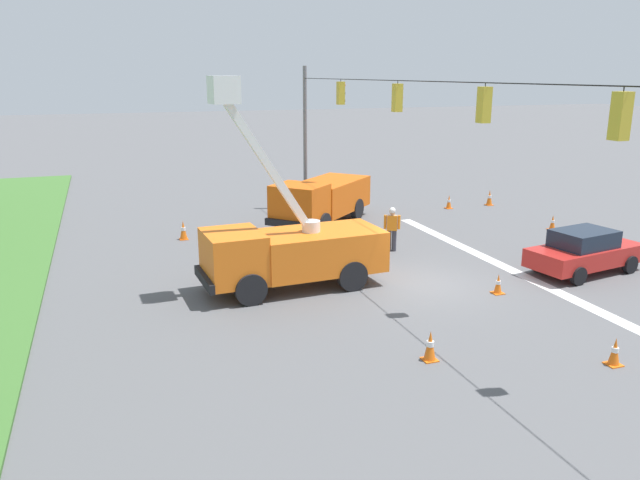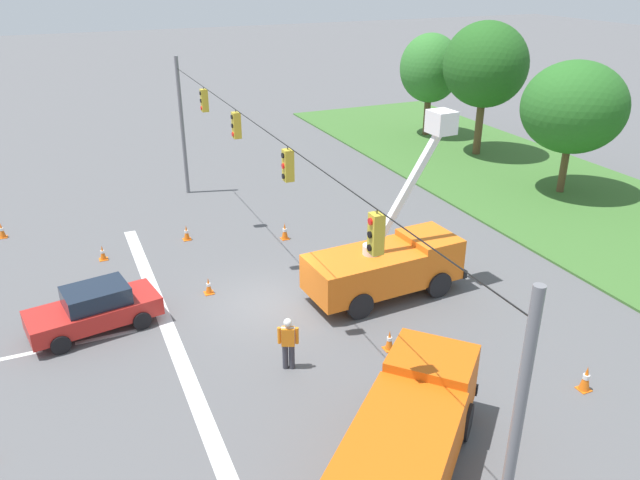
% 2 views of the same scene
% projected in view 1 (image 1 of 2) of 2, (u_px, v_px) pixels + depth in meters
% --- Properties ---
extents(ground_plane, '(200.00, 200.00, 0.00)m').
position_uv_depth(ground_plane, '(425.00, 284.00, 20.88)').
color(ground_plane, '#565659').
extents(lane_markings, '(17.60, 15.25, 0.01)m').
position_uv_depth(lane_markings, '(552.00, 269.00, 22.53)').
color(lane_markings, silver).
rests_on(lane_markings, ground).
extents(signal_gantry, '(26.20, 0.33, 7.20)m').
position_uv_depth(signal_gantry, '(431.00, 147.00, 19.71)').
color(signal_gantry, slate).
rests_on(signal_gantry, ground).
extents(utility_truck_bucket_lift, '(2.60, 6.12, 6.78)m').
position_uv_depth(utility_truck_bucket_lift, '(290.00, 248.00, 20.21)').
color(utility_truck_bucket_lift, orange).
rests_on(utility_truck_bucket_lift, ground).
extents(utility_truck_support_near, '(5.93, 6.10, 2.19)m').
position_uv_depth(utility_truck_support_near, '(321.00, 199.00, 28.85)').
color(utility_truck_support_near, '#D6560F').
rests_on(utility_truck_support_near, ground).
extents(sedan_red, '(2.45, 4.53, 1.56)m').
position_uv_depth(sedan_red, '(584.00, 251.00, 21.93)').
color(sedan_red, red).
rests_on(sedan_red, ground).
extents(road_worker, '(0.39, 0.60, 1.77)m').
position_uv_depth(road_worker, '(392.00, 226.00, 24.56)').
color(road_worker, '#383842').
rests_on(road_worker, ground).
extents(traffic_cone_foreground_right, '(0.36, 0.36, 0.82)m').
position_uv_depth(traffic_cone_foreground_right, '(489.00, 198.00, 33.28)').
color(traffic_cone_foreground_right, orange).
rests_on(traffic_cone_foreground_right, ground).
extents(traffic_cone_mid_left, '(0.36, 0.36, 0.70)m').
position_uv_depth(traffic_cone_mid_left, '(308.00, 248.00, 24.00)').
color(traffic_cone_mid_left, orange).
rests_on(traffic_cone_mid_left, ground).
extents(traffic_cone_mid_right, '(0.36, 0.36, 0.68)m').
position_uv_depth(traffic_cone_mid_right, '(553.00, 223.00, 28.08)').
color(traffic_cone_mid_right, orange).
rests_on(traffic_cone_mid_right, ground).
extents(traffic_cone_lane_edge_a, '(0.36, 0.36, 0.82)m').
position_uv_depth(traffic_cone_lane_edge_a, '(183.00, 230.00, 26.42)').
color(traffic_cone_lane_edge_a, orange).
rests_on(traffic_cone_lane_edge_a, ground).
extents(traffic_cone_lane_edge_b, '(0.36, 0.36, 0.65)m').
position_uv_depth(traffic_cone_lane_edge_b, '(498.00, 284.00, 19.95)').
color(traffic_cone_lane_edge_b, orange).
rests_on(traffic_cone_lane_edge_b, ground).
extents(traffic_cone_far_left, '(0.36, 0.36, 0.71)m').
position_uv_depth(traffic_cone_far_left, '(449.00, 202.00, 32.50)').
color(traffic_cone_far_left, orange).
rests_on(traffic_cone_far_left, ground).
extents(traffic_cone_far_right, '(0.36, 0.36, 0.77)m').
position_uv_depth(traffic_cone_far_right, '(430.00, 346.00, 15.28)').
color(traffic_cone_far_right, orange).
rests_on(traffic_cone_far_right, ground).
extents(traffic_cone_centre_line, '(0.36, 0.36, 0.70)m').
position_uv_depth(traffic_cone_centre_line, '(615.00, 352.00, 15.03)').
color(traffic_cone_centre_line, orange).
rests_on(traffic_cone_centre_line, ground).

